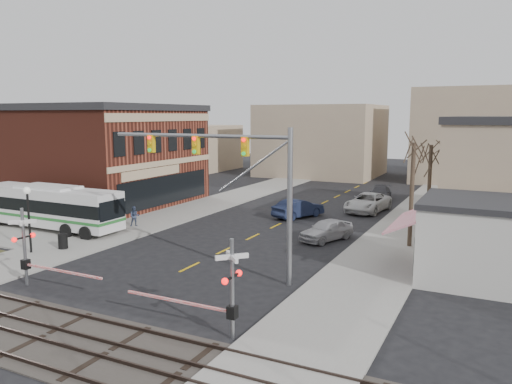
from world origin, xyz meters
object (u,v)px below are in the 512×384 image
transit_bus (49,206)px  traffic_signal_mast (237,169)px  car_b (298,208)px  pedestrian_near (86,227)px  street_lamp (28,206)px  trash_bin (63,241)px  car_a (326,230)px  pedestrian_far (135,216)px  car_c (368,203)px  car_d (380,194)px  rr_crossing_east (223,289)px  rr_crossing_west (30,249)px

transit_bus → traffic_signal_mast: bearing=-10.8°
traffic_signal_mast → car_b: (-2.88, 16.06, -5.00)m
car_b → pedestrian_near: (-10.47, -13.61, 0.10)m
street_lamp → trash_bin: 3.12m
street_lamp → traffic_signal_mast: bearing=8.0°
car_b → pedestrian_near: pedestrian_near is taller
street_lamp → car_a: bearing=36.9°
traffic_signal_mast → pedestrian_far: (-12.74, 6.81, -4.90)m
car_c → car_b: bearing=-124.8°
car_a → car_d: car_a is taller
traffic_signal_mast → pedestrian_near: traffic_signal_mast is taller
trash_bin → car_d: bearing=63.7°
rr_crossing_east → trash_bin: 16.91m
transit_bus → pedestrian_near: 4.84m
car_a → car_b: size_ratio=0.91×
pedestrian_far → car_c: bearing=7.1°
transit_bus → car_d: transit_bus is taller
rr_crossing_west → car_d: size_ratio=1.19×
rr_crossing_west → rr_crossing_east: size_ratio=1.00×
car_d → pedestrian_far: size_ratio=3.04×
traffic_signal_mast → car_c: traffic_signal_mast is taller
trash_bin → pedestrian_far: bearing=91.4°
street_lamp → car_c: street_lamp is taller
car_a → traffic_signal_mast: bearing=-79.3°
trash_bin → car_a: (14.32, 10.02, 0.14)m
traffic_signal_mast → pedestrian_far: traffic_signal_mast is taller
trash_bin → pedestrian_far: size_ratio=0.62×
car_d → pedestrian_near: 29.39m
trash_bin → traffic_signal_mast: bearing=1.7°
car_d → pedestrian_far: bearing=-129.0°
pedestrian_far → pedestrian_near: bearing=-135.8°
car_a → car_c: size_ratio=0.73×
rr_crossing_east → trash_bin: rr_crossing_east is taller
street_lamp → trash_bin: size_ratio=4.32×
pedestrian_near → pedestrian_far: bearing=-24.6°
street_lamp → car_c: 27.91m
pedestrian_near → transit_bus: bearing=61.6°
transit_bus → car_c: bearing=42.1°
car_b → car_a: bearing=149.1°
trash_bin → car_a: bearing=35.0°
car_b → car_c: bearing=-108.4°
street_lamp → car_b: 21.08m
rr_crossing_west → car_d: rr_crossing_west is taller
traffic_signal_mast → car_d: size_ratio=2.34×
rr_crossing_west → pedestrian_near: rr_crossing_west is taller
transit_bus → trash_bin: transit_bus is taller
car_c → traffic_signal_mast: bearing=-87.8°
transit_bus → car_b: size_ratio=2.60×
pedestrian_far → transit_bus: bearing=175.0°
street_lamp → car_c: (15.40, 23.17, -2.26)m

